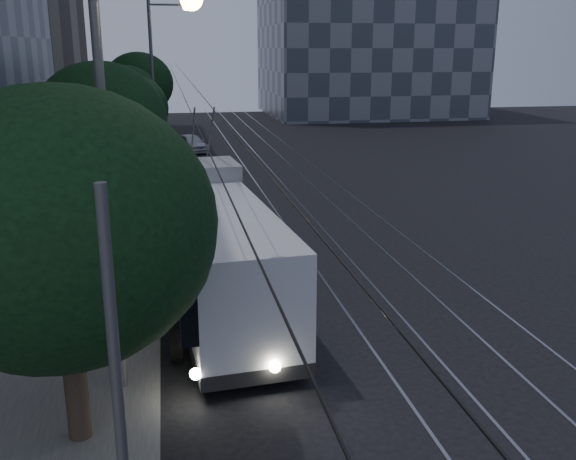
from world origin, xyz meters
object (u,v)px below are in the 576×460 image
(car_white_a, at_px, (208,190))
(car_white_b, at_px, (174,160))
(streetlamp_near, at_px, (126,154))
(streetlamp_far, at_px, (159,70))
(trolleybus, at_px, (213,244))
(car_white_c, at_px, (172,156))
(car_white_d, at_px, (191,143))
(pickup_silver, at_px, (206,190))

(car_white_a, height_order, car_white_b, car_white_b)
(streetlamp_near, bearing_deg, streetlamp_far, 88.66)
(car_white_b, xyz_separation_m, streetlamp_near, (-1.21, -26.11, 4.56))
(trolleybus, distance_m, car_white_a, 12.51)
(car_white_b, bearing_deg, streetlamp_near, -81.09)
(car_white_b, distance_m, car_white_c, 2.10)
(car_white_a, relative_size, streetlamp_far, 0.37)
(car_white_b, distance_m, streetlamp_far, 5.40)
(car_white_a, xyz_separation_m, streetlamp_near, (-2.70, -17.71, 4.68))
(streetlamp_near, relative_size, streetlamp_far, 0.86)
(trolleybus, xyz_separation_m, car_white_c, (-0.92, 22.95, -1.00))
(car_white_c, distance_m, car_white_d, 6.04)
(car_white_b, relative_size, streetlamp_near, 0.60)
(car_white_c, bearing_deg, streetlamp_far, -119.71)
(car_white_b, xyz_separation_m, car_white_c, (-0.11, 2.10, -0.06))
(car_white_b, height_order, car_white_d, car_white_b)
(trolleybus, bearing_deg, streetlamp_far, 88.80)
(car_white_b, relative_size, car_white_c, 1.23)
(trolleybus, height_order, pickup_silver, trolleybus)
(car_white_a, height_order, car_white_c, car_white_c)
(trolleybus, distance_m, car_white_b, 20.88)
(car_white_c, xyz_separation_m, streetlamp_near, (-1.10, -28.21, 4.62))
(pickup_silver, distance_m, streetlamp_near, 17.98)
(pickup_silver, xyz_separation_m, streetlamp_near, (-2.56, -17.21, 4.55))
(car_white_a, relative_size, car_white_c, 0.88)
(streetlamp_far, bearing_deg, pickup_silver, -78.19)
(car_white_c, distance_m, streetlamp_near, 28.60)
(car_white_a, xyz_separation_m, car_white_d, (-0.11, 16.36, 0.01))
(car_white_b, relative_size, car_white_d, 1.38)
(pickup_silver, relative_size, streetlamp_far, 0.55)
(car_white_a, distance_m, car_white_d, 16.36)
(car_white_d, xyz_separation_m, streetlamp_near, (-2.59, -34.06, 4.67))
(streetlamp_far, bearing_deg, trolleybus, -86.21)
(trolleybus, height_order, car_white_c, trolleybus)
(car_white_b, relative_size, streetlamp_far, 0.52)
(pickup_silver, xyz_separation_m, car_white_c, (-1.45, 11.00, -0.07))
(pickup_silver, relative_size, car_white_a, 1.48)
(car_white_b, height_order, streetlamp_near, streetlamp_near)
(streetlamp_far, bearing_deg, car_white_a, -76.60)
(pickup_silver, bearing_deg, streetlamp_far, 118.33)
(car_white_b, xyz_separation_m, streetlamp_far, (-0.59, 0.35, 5.35))
(car_white_c, relative_size, streetlamp_near, 0.49)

